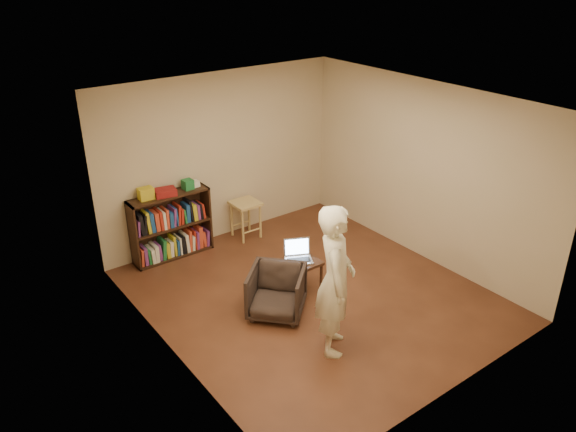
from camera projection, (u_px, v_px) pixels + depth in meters
floor at (312, 295)px, 7.47m from camera, size 4.50×4.50×0.00m
ceiling at (316, 102)px, 6.36m from camera, size 4.50×4.50×0.00m
wall_back at (221, 157)px, 8.54m from camera, size 4.00×0.00×4.00m
wall_left at (165, 254)px, 5.83m from camera, size 0.00×4.50×4.50m
wall_right at (423, 172)px, 7.99m from camera, size 0.00×4.50×4.50m
bookshelf at (171, 229)px, 8.27m from camera, size 1.20×0.30×1.00m
box_yellow at (146, 194)px, 7.83m from camera, size 0.21×0.16×0.17m
red_cloth at (165, 192)px, 7.96m from camera, size 0.33×0.27×0.10m
box_green at (188, 184)px, 8.16m from camera, size 0.15×0.15×0.14m
box_white at (195, 184)px, 8.26m from camera, size 0.12×0.12×0.09m
stool at (246, 209)px, 8.80m from camera, size 0.41×0.41×0.60m
armchair at (277, 292)px, 6.97m from camera, size 0.95×0.95×0.62m
side_table at (301, 266)px, 7.42m from camera, size 0.45×0.45×0.46m
laptop at (298, 255)px, 7.40m from camera, size 0.45×0.42×0.26m
person at (335, 280)px, 6.13m from camera, size 0.75×0.78×1.79m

